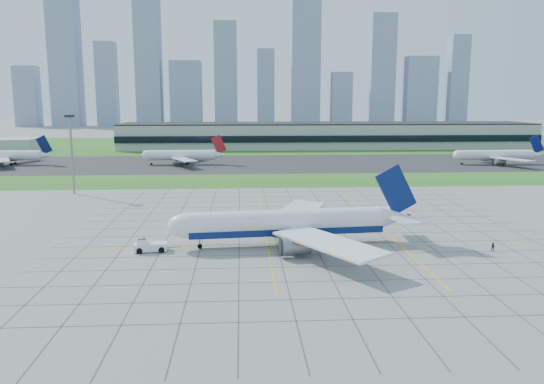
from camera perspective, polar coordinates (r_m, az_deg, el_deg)
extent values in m
plane|color=gray|center=(114.29, 4.53, -5.53)|extent=(1400.00, 1400.00, 0.00)
cube|color=#23631C|center=(201.99, 1.05, 1.27)|extent=(700.00, 35.00, 0.04)
cube|color=#383838|center=(256.37, 0.11, 3.11)|extent=(700.00, 75.00, 0.04)
cube|color=#23631C|center=(365.69, -0.94, 5.15)|extent=(700.00, 145.00, 0.04)
cube|color=#474744|center=(127.16, -18.17, -4.40)|extent=(0.18, 130.00, 0.02)
cube|color=#474744|center=(125.34, -14.62, -4.43)|extent=(0.18, 130.00, 0.02)
cube|color=#474744|center=(124.02, -10.98, -4.44)|extent=(0.18, 130.00, 0.02)
cube|color=#474744|center=(123.21, -7.28, -4.43)|extent=(0.18, 130.00, 0.02)
cube|color=#474744|center=(122.91, -3.55, -4.41)|extent=(0.18, 130.00, 0.02)
cube|color=#474744|center=(123.13, 0.19, -4.36)|extent=(0.18, 130.00, 0.02)
cube|color=#474744|center=(123.87, 3.90, -4.30)|extent=(0.18, 130.00, 0.02)
cube|color=#474744|center=(125.12, 7.54, -4.22)|extent=(0.18, 130.00, 0.02)
cube|color=#474744|center=(126.86, 11.10, -4.12)|extent=(0.18, 130.00, 0.02)
cube|color=#474744|center=(129.07, 14.55, -4.02)|extent=(0.18, 130.00, 0.02)
cube|color=#474744|center=(131.73, 17.87, -3.90)|extent=(0.18, 130.00, 0.02)
cube|color=#474744|center=(134.82, 21.05, -3.78)|extent=(0.18, 130.00, 0.02)
cube|color=#474744|center=(138.30, 24.08, -3.65)|extent=(0.18, 130.00, 0.02)
cube|color=#474744|center=(77.03, 8.69, -13.41)|extent=(110.00, 0.18, 0.02)
cube|color=#474744|center=(84.28, 7.55, -11.29)|extent=(110.00, 0.18, 0.02)
cube|color=#474744|center=(91.66, 6.60, -9.50)|extent=(110.00, 0.18, 0.02)
cube|color=#474744|center=(99.13, 5.80, -7.97)|extent=(110.00, 0.18, 0.02)
cube|color=#474744|center=(106.68, 5.12, -6.66)|extent=(110.00, 0.18, 0.02)
cube|color=#474744|center=(114.29, 4.53, -5.52)|extent=(110.00, 0.18, 0.02)
cube|color=#474744|center=(121.95, 4.01, -4.53)|extent=(110.00, 0.18, 0.02)
cube|color=#474744|center=(129.65, 3.56, -3.65)|extent=(110.00, 0.18, 0.02)
cube|color=#474744|center=(137.38, 3.16, -2.87)|extent=(110.00, 0.18, 0.02)
cube|color=#474744|center=(145.15, 2.81, -2.17)|extent=(110.00, 0.18, 0.02)
cube|color=#474744|center=(152.94, 2.49, -1.55)|extent=(110.00, 0.18, 0.02)
cube|color=#474744|center=(160.75, 2.20, -0.98)|extent=(110.00, 0.18, 0.02)
cube|color=#474744|center=(168.57, 1.94, -0.47)|extent=(110.00, 0.18, 0.02)
cube|color=#474744|center=(176.42, 1.70, 0.00)|extent=(110.00, 0.18, 0.02)
cube|color=yellow|center=(112.38, 4.67, -5.79)|extent=(120.00, 0.25, 0.03)
cube|color=yellow|center=(132.73, -0.94, -3.31)|extent=(0.25, 100.00, 0.03)
cube|color=yellow|center=(136.76, 10.88, -3.09)|extent=(0.25, 100.00, 0.03)
cube|color=#B7B7B2|center=(344.36, 5.94, 6.05)|extent=(260.00, 42.00, 15.00)
cube|color=black|center=(323.25, 6.55, 5.70)|extent=(260.00, 1.00, 4.00)
cube|color=black|center=(343.93, 5.96, 7.36)|extent=(260.00, 42.00, 0.80)
cylinder|color=gray|center=(183.33, -20.71, 3.68)|extent=(0.70, 0.70, 25.00)
cube|color=black|center=(182.53, -20.96, 7.64)|extent=(2.50, 2.50, 0.80)
cube|color=#8999B3|center=(674.27, -24.80, 9.32)|extent=(24.00, 21.60, 68.00)
cube|color=#8999B3|center=(660.66, -21.31, 12.77)|extent=(31.00, 27.90, 142.00)
cube|color=#8999B3|center=(647.57, -17.32, 10.98)|extent=(22.00, 19.80, 95.00)
cube|color=#8999B3|center=(639.67, -13.17, 14.10)|extent=(28.00, 25.20, 160.00)
cube|color=#8999B3|center=(632.24, -9.20, 10.38)|extent=(35.00, 31.50, 74.00)
cube|color=#8999B3|center=(629.97, -4.99, 12.48)|extent=(26.00, 23.40, 118.00)
cube|color=#8999B3|center=(629.94, -0.70, 11.15)|extent=(20.00, 18.00, 88.00)
cube|color=#8999B3|center=(635.18, 3.57, 13.92)|extent=(33.00, 29.70, 150.00)
cube|color=#8999B3|center=(640.15, 7.41, 9.88)|extent=(24.00, 21.60, 62.00)
cube|color=#8999B3|center=(651.35, 11.64, 12.67)|extent=(29.00, 26.10, 128.00)
cube|color=#8999B3|center=(663.75, 15.47, 10.39)|extent=(36.00, 32.40, 80.00)
cube|color=#8999B3|center=(680.09, 19.26, 11.23)|extent=(22.00, 19.80, 105.00)
cylinder|color=white|center=(111.64, 1.56, -3.24)|extent=(41.17, 9.31, 5.33)
cube|color=#081A53|center=(112.03, 1.56, -4.08)|extent=(41.13, 8.96, 1.42)
ellipsoid|color=white|center=(109.83, -8.99, -3.58)|extent=(9.01, 6.14, 5.33)
cube|color=black|center=(109.75, -10.02, -3.38)|extent=(2.22, 3.02, 0.53)
cone|color=white|center=(118.09, 12.87, -2.63)|extent=(7.57, 5.73, 5.06)
cube|color=#081A53|center=(117.13, 13.19, 0.22)|extent=(9.68, 1.39, 11.33)
cube|color=white|center=(126.44, 2.76, -2.10)|extent=(16.15, 26.09, 0.86)
cube|color=white|center=(99.58, 6.09, -5.45)|extent=(19.85, 25.36, 0.86)
cylinder|color=slate|center=(121.18, 0.75, -3.48)|extent=(6.07, 3.92, 3.37)
cylinder|color=slate|center=(103.44, 2.51, -5.84)|extent=(6.07, 3.92, 3.37)
cylinder|color=gray|center=(110.79, -7.78, -5.47)|extent=(0.35, 0.35, 2.31)
cylinder|color=black|center=(110.97, -7.78, -5.80)|extent=(1.02, 0.54, 0.98)
cylinder|color=black|center=(116.27, 3.46, -4.95)|extent=(1.25, 1.17, 1.15)
cylinder|color=black|center=(110.92, 4.09, -5.69)|extent=(1.25, 1.17, 1.15)
cube|color=white|center=(110.67, -12.90, -5.75)|extent=(6.75, 3.65, 1.51)
cube|color=white|center=(110.52, -13.82, -5.23)|extent=(2.17, 2.56, 1.19)
cube|color=black|center=(110.47, -13.82, -5.12)|extent=(1.93, 2.32, 0.76)
cube|color=gray|center=(110.51, -10.48, -5.86)|extent=(3.25, 0.51, 0.19)
cylinder|color=black|center=(112.30, -13.95, -5.76)|extent=(1.24, 0.65, 1.19)
cylinder|color=black|center=(109.60, -14.07, -6.16)|extent=(1.24, 0.65, 1.19)
cylinder|color=black|center=(111.99, -11.74, -5.72)|extent=(1.24, 0.65, 1.19)
cylinder|color=black|center=(109.28, -11.80, -6.11)|extent=(1.24, 0.65, 1.19)
imported|color=black|center=(111.69, -13.71, -5.68)|extent=(0.74, 0.78, 1.80)
imported|color=black|center=(116.65, 22.69, -5.48)|extent=(1.13, 1.03, 1.89)
cylinder|color=white|center=(278.66, -26.62, 3.53)|extent=(31.37, 4.80, 4.80)
cube|color=#061142|center=(271.84, -23.31, 4.70)|extent=(7.46, 0.40, 9.15)
cube|color=white|center=(288.01, -25.35, 3.64)|extent=(13.89, 20.66, 0.40)
cube|color=white|center=(267.84, -27.09, 3.11)|extent=(13.89, 20.66, 0.40)
cylinder|color=black|center=(280.06, -25.89, 2.79)|extent=(1.00, 1.00, 1.00)
cylinder|color=black|center=(276.03, -26.23, 2.68)|extent=(1.00, 1.00, 1.00)
cylinder|color=white|center=(254.52, -9.73, 3.93)|extent=(31.91, 4.80, 4.80)
cube|color=#A4121A|center=(252.71, -5.75, 5.12)|extent=(7.46, 0.40, 9.15)
cube|color=white|center=(265.26, -8.99, 4.02)|extent=(13.89, 20.66, 0.40)
cube|color=white|center=(243.49, -9.48, 3.49)|extent=(13.89, 20.66, 0.40)
cylinder|color=black|center=(256.85, -9.06, 3.11)|extent=(1.00, 1.00, 1.00)
cylinder|color=black|center=(252.51, -9.16, 2.99)|extent=(1.00, 1.00, 1.00)
cylinder|color=white|center=(273.24, 22.86, 3.70)|extent=(35.86, 4.80, 4.80)
cube|color=#080E53|center=(282.17, 26.57, 4.63)|extent=(7.46, 0.40, 9.15)
cube|color=white|center=(284.24, 22.33, 3.78)|extent=(13.89, 20.66, 0.40)
cube|color=white|center=(264.69, 24.37, 3.24)|extent=(13.89, 20.66, 0.40)
cylinder|color=black|center=(276.93, 23.16, 2.92)|extent=(1.00, 1.00, 1.00)
cylinder|color=black|center=(273.02, 23.57, 2.80)|extent=(1.00, 1.00, 1.00)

